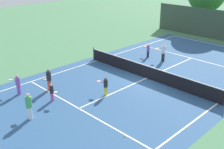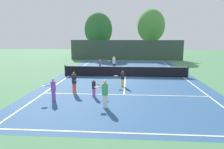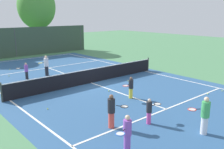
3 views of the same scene
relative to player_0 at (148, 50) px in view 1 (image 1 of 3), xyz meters
name	(u,v)px [view 1 (image 1 of 3)]	position (x,y,z in m)	size (l,w,h in m)	color
ground_plane	(147,78)	(2.98, -3.90, -0.64)	(80.00, 80.00, 0.00)	#4C8456
court_surface	(147,78)	(2.98, -3.90, -0.63)	(13.00, 25.00, 0.01)	#2D5684
tennis_net	(147,72)	(2.98, -3.90, -0.12)	(11.90, 0.10, 1.10)	#333833
player_0	(148,50)	(0.00, 0.00, 0.00)	(0.83, 0.56, 1.22)	#232328
player_1	(29,106)	(1.96, -12.87, 0.17)	(0.87, 0.70, 1.55)	silver
player_2	(163,52)	(1.62, 0.04, 0.17)	(0.92, 0.53, 1.56)	#232328
player_3	(52,92)	(1.07, -10.83, -0.03)	(0.82, 0.35, 1.15)	#D14799
player_4	(18,84)	(-1.28, -11.86, 0.08)	(0.87, 0.56, 1.37)	purple
player_5	(49,79)	(-0.43, -10.08, 0.12)	(0.67, 0.86, 1.46)	#E54C3F
player_6	(105,86)	(2.79, -7.95, 0.01)	(0.85, 0.44, 1.24)	yellow
ball_crate	(163,75)	(3.77, -2.96, -0.45)	(0.41, 0.37, 0.43)	blue
tennis_ball_0	(81,71)	(-1.54, -6.45, -0.60)	(0.07, 0.07, 0.07)	#CCE533
tennis_ball_1	(160,93)	(5.19, -5.28, -0.60)	(0.07, 0.07, 0.07)	#CCE533
tennis_ball_2	(123,86)	(2.67, -6.18, -0.60)	(0.07, 0.07, 0.07)	#CCE533
tennis_ball_3	(178,39)	(-1.31, 6.97, -0.60)	(0.07, 0.07, 0.07)	#CCE533
tennis_ball_4	(125,136)	(6.78, -10.44, -0.60)	(0.07, 0.07, 0.07)	#CCE533
tennis_ball_5	(134,64)	(0.40, -2.29, -0.60)	(0.07, 0.07, 0.07)	#CCE533
tennis_ball_6	(173,48)	(0.15, 3.95, -0.60)	(0.07, 0.07, 0.07)	#CCE533
tennis_ball_7	(208,86)	(6.92, -2.03, -0.60)	(0.07, 0.07, 0.07)	#CCE533
tennis_ball_8	(153,51)	(-0.69, 1.72, -0.60)	(0.07, 0.07, 0.07)	#CCE533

